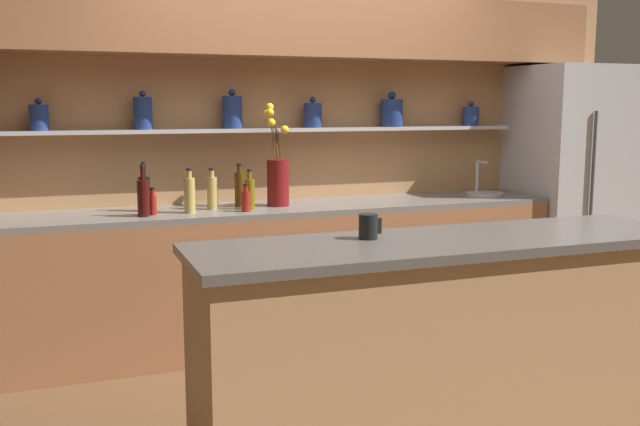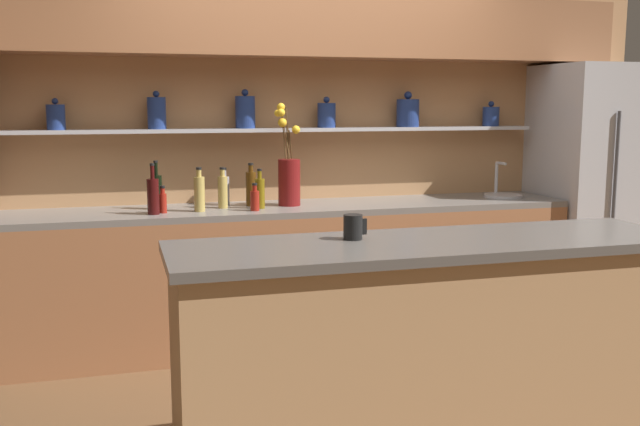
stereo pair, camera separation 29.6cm
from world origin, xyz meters
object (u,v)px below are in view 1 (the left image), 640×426
at_px(bottle_sauce_1, 246,200).
at_px(bottle_wine_7, 144,193).
at_px(flower_vase, 277,176).
at_px(bottle_spirit_6, 240,189).
at_px(bottle_spirit_4, 212,192).
at_px(bottle_sauce_8, 153,203).
at_px(bottle_wine_3, 143,197).
at_px(bottle_spirit_2, 190,194).
at_px(bottle_oil_0, 250,193).
at_px(refrigerator, 574,190).
at_px(bottle_spirit_5, 212,191).
at_px(coffee_mug, 368,226).
at_px(sink_fixture, 484,192).

bearing_deg(bottle_sauce_1, bottle_wine_7, 157.86).
bearing_deg(flower_vase, bottle_spirit_6, 171.16).
xyz_separation_m(bottle_sauce_1, bottle_spirit_4, (-0.17, 0.17, 0.04)).
height_order(bottle_wine_7, bottle_sauce_8, bottle_wine_7).
xyz_separation_m(flower_vase, bottle_wine_7, (-0.84, 0.06, -0.08)).
bearing_deg(bottle_sauce_1, bottle_wine_3, 178.15).
height_order(flower_vase, bottle_wine_3, flower_vase).
distance_m(bottle_wine_3, bottle_spirit_4, 0.47).
xyz_separation_m(bottle_spirit_4, bottle_wine_7, (-0.41, 0.07, 0.00)).
height_order(bottle_spirit_4, bottle_spirit_6, bottle_spirit_6).
bearing_deg(bottle_spirit_6, bottle_sauce_1, -94.30).
distance_m(bottle_spirit_2, bottle_wine_7, 0.30).
bearing_deg(bottle_wine_3, bottle_spirit_6, 16.79).
distance_m(bottle_oil_0, bottle_wine_3, 0.67).
distance_m(refrigerator, bottle_spirit_6, 2.59).
bearing_deg(bottle_spirit_5, coffee_mug, -82.11).
xyz_separation_m(bottle_spirit_5, bottle_sauce_8, (-0.41, -0.24, -0.03)).
relative_size(bottle_spirit_6, bottle_sauce_8, 1.68).
xyz_separation_m(bottle_spirit_6, bottle_wine_7, (-0.60, 0.03, -0.00)).
distance_m(bottle_spirit_6, bottle_sauce_8, 0.60).
xyz_separation_m(bottle_oil_0, bottle_sauce_1, (-0.05, -0.09, -0.03)).
distance_m(bottle_oil_0, bottle_spirit_5, 0.29).
bearing_deg(bottle_wine_7, bottle_spirit_2, -35.12).
height_order(refrigerator, bottle_spirit_4, refrigerator).
distance_m(refrigerator, sink_fixture, 0.77).
relative_size(sink_fixture, coffee_mug, 2.62).
relative_size(sink_fixture, bottle_sauce_1, 1.58).
xyz_separation_m(bottle_oil_0, bottle_sauce_8, (-0.61, -0.03, -0.03)).
height_order(bottle_sauce_1, bottle_spirit_4, bottle_spirit_4).
distance_m(bottle_sauce_1, bottle_spirit_6, 0.22).
bearing_deg(coffee_mug, bottle_oil_0, 92.22).
bearing_deg(bottle_oil_0, bottle_wine_7, 166.99).
relative_size(bottle_wine_3, bottle_sauce_8, 1.85).
xyz_separation_m(sink_fixture, bottle_sauce_1, (-1.83, -0.17, 0.04)).
bearing_deg(bottle_oil_0, bottle_sauce_1, -118.66).
bearing_deg(bottle_spirit_6, bottle_wine_3, -163.21).
distance_m(flower_vase, bottle_spirit_2, 0.61).
height_order(bottle_spirit_5, bottle_sauce_8, bottle_spirit_5).
height_order(bottle_sauce_1, coffee_mug, coffee_mug).
relative_size(sink_fixture, bottle_spirit_5, 1.11).
xyz_separation_m(flower_vase, coffee_mug, (-0.14, -1.75, -0.04)).
distance_m(sink_fixture, bottle_spirit_2, 2.17).
xyz_separation_m(bottle_oil_0, bottle_spirit_6, (-0.03, 0.12, 0.02)).
bearing_deg(bottle_sauce_1, bottle_spirit_2, 169.44).
bearing_deg(bottle_sauce_8, bottle_sauce_1, -6.05).
relative_size(bottle_sauce_8, coffee_mug, 1.60).
bearing_deg(coffee_mug, bottle_spirit_5, 97.89).
bearing_deg(bottle_wine_7, bottle_sauce_1, -22.14).
relative_size(bottle_spirit_5, coffee_mug, 2.37).
bearing_deg(flower_vase, bottle_sauce_8, -172.08).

